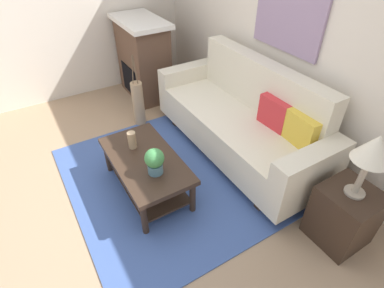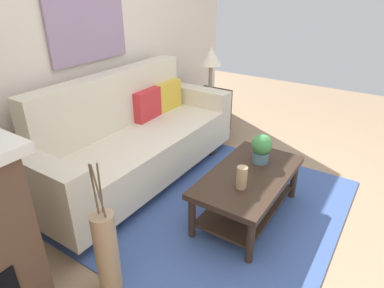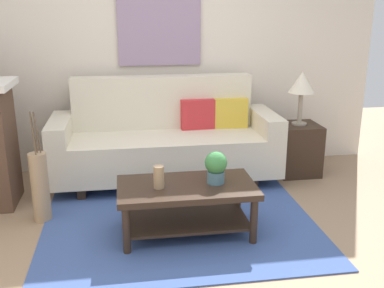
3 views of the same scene
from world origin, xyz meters
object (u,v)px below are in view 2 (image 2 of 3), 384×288
(table_lamp, at_px, (211,58))
(throw_pillow_mustard, at_px, (167,96))
(couch, at_px, (134,141))
(floor_vase, at_px, (107,253))
(tabletop_vase, at_px, (242,177))
(framed_painting, at_px, (87,18))
(throw_pillow_crimson, at_px, (147,104))
(potted_plant_tabletop, at_px, (262,148))
(coffee_table, at_px, (248,185))
(side_table, at_px, (210,112))

(table_lamp, bearing_deg, throw_pillow_mustard, 168.70)
(couch, distance_m, floor_vase, 1.41)
(tabletop_vase, height_order, framed_painting, framed_painting)
(framed_painting, bearing_deg, throw_pillow_crimson, -43.16)
(throw_pillow_mustard, distance_m, floor_vase, 2.13)
(throw_pillow_crimson, relative_size, framed_painting, 0.40)
(potted_plant_tabletop, bearing_deg, coffee_table, -179.07)
(potted_plant_tabletop, height_order, floor_vase, potted_plant_tabletop)
(couch, distance_m, throw_pillow_mustard, 0.78)
(throw_pillow_crimson, relative_size, floor_vase, 0.59)
(framed_painting, bearing_deg, tabletop_vase, -95.74)
(tabletop_vase, distance_m, table_lamp, 2.10)
(coffee_table, relative_size, tabletop_vase, 6.08)
(throw_pillow_crimson, xyz_separation_m, coffee_table, (-0.31, -1.35, -0.37))
(tabletop_vase, height_order, floor_vase, same)
(framed_painting, bearing_deg, side_table, -18.48)
(couch, height_order, throw_pillow_mustard, couch)
(throw_pillow_mustard, height_order, side_table, throw_pillow_mustard)
(throw_pillow_crimson, height_order, tabletop_vase, throw_pillow_crimson)
(table_lamp, height_order, floor_vase, table_lamp)
(table_lamp, xyz_separation_m, floor_vase, (-2.61, -0.78, -0.69))
(floor_vase, bearing_deg, couch, 34.54)
(table_lamp, bearing_deg, floor_vase, -163.48)
(throw_pillow_mustard, relative_size, framed_painting, 0.40)
(couch, xyz_separation_m, coffee_table, (0.05, -1.23, -0.12))
(potted_plant_tabletop, xyz_separation_m, table_lamp, (1.17, 1.20, 0.42))
(side_table, height_order, framed_painting, framed_painting)
(couch, distance_m, side_table, 1.46)
(table_lamp, bearing_deg, framed_painting, 161.52)
(couch, xyz_separation_m, side_table, (1.46, -0.02, -0.15))
(throw_pillow_mustard, bearing_deg, coffee_table, -116.61)
(throw_pillow_mustard, xyz_separation_m, floor_vase, (-1.88, -0.92, -0.37))
(couch, height_order, potted_plant_tabletop, couch)
(table_lamp, bearing_deg, throw_pillow_crimson, 172.40)
(floor_vase, xyz_separation_m, framed_painting, (1.16, 1.26, 1.25))
(throw_pillow_mustard, relative_size, tabletop_vase, 1.99)
(potted_plant_tabletop, relative_size, framed_painting, 0.29)
(couch, height_order, table_lamp, table_lamp)
(throw_pillow_crimson, xyz_separation_m, potted_plant_tabletop, (-0.08, -1.35, -0.11))
(side_table, relative_size, floor_vase, 0.92)
(throw_pillow_crimson, relative_size, table_lamp, 0.63)
(couch, xyz_separation_m, floor_vase, (-1.16, -0.80, -0.13))
(potted_plant_tabletop, xyz_separation_m, framed_painting, (-0.29, 1.69, 0.99))
(throw_pillow_crimson, distance_m, tabletop_vase, 1.49)
(tabletop_vase, height_order, potted_plant_tabletop, potted_plant_tabletop)
(couch, height_order, floor_vase, couch)
(throw_pillow_mustard, distance_m, table_lamp, 0.81)
(floor_vase, height_order, framed_painting, framed_painting)
(side_table, bearing_deg, framed_painting, 161.52)
(throw_pillow_mustard, relative_size, table_lamp, 0.63)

